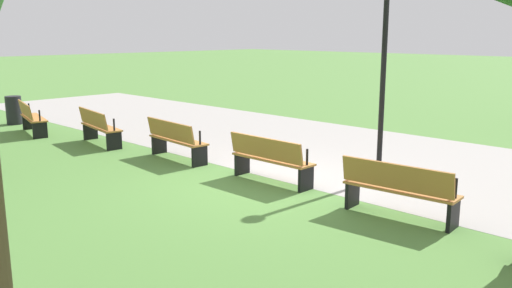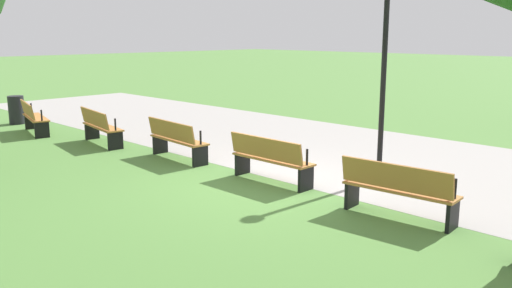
# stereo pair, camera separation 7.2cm
# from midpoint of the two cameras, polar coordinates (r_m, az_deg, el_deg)

# --- Properties ---
(ground_plane) EXTENTS (120.00, 120.00, 0.00)m
(ground_plane) POSITION_cam_midpoint_polar(r_m,az_deg,el_deg) (10.15, 1.54, -4.06)
(ground_plane) COLOR #54843D
(path_paving) EXTENTS (31.17, 6.06, 0.01)m
(path_paving) POSITION_cam_midpoint_polar(r_m,az_deg,el_deg) (12.61, 11.44, -1.14)
(path_paving) COLOR #A39E99
(path_paving) RESTS_ON ground
(bench_0) EXTENTS (1.81, 0.88, 0.89)m
(bench_0) POSITION_cam_midpoint_polar(r_m,az_deg,el_deg) (16.16, -22.95, 2.66)
(bench_0) COLOR #B27538
(bench_0) RESTS_ON ground
(bench_1) EXTENTS (1.80, 0.75, 0.89)m
(bench_1) POSITION_cam_midpoint_polar(r_m,az_deg,el_deg) (14.00, -16.58, 1.83)
(bench_1) COLOR #B27538
(bench_1) RESTS_ON ground
(bench_2) EXTENTS (1.78, 0.61, 0.89)m
(bench_2) POSITION_cam_midpoint_polar(r_m,az_deg,el_deg) (11.92, -8.75, 0.52)
(bench_2) COLOR #B27538
(bench_2) RESTS_ON ground
(bench_3) EXTENTS (1.75, 0.47, 0.89)m
(bench_3) POSITION_cam_midpoint_polar(r_m,az_deg,el_deg) (9.99, 1.28, -1.53)
(bench_3) COLOR #B27538
(bench_3) RESTS_ON ground
(bench_4) EXTENTS (1.78, 0.61, 0.89)m
(bench_4) POSITION_cam_midpoint_polar(r_m,az_deg,el_deg) (8.33, 14.70, -4.63)
(bench_4) COLOR #B27538
(bench_4) RESTS_ON ground
(lamp_post) EXTENTS (0.32, 0.32, 3.79)m
(lamp_post) POSITION_cam_midpoint_polar(r_m,az_deg,el_deg) (10.16, 13.37, 10.83)
(lamp_post) COLOR black
(lamp_post) RESTS_ON ground
(trash_bin) EXTENTS (0.47, 0.47, 0.87)m
(trash_bin) POSITION_cam_midpoint_polar(r_m,az_deg,el_deg) (18.13, -24.49, 3.30)
(trash_bin) COLOR black
(trash_bin) RESTS_ON ground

